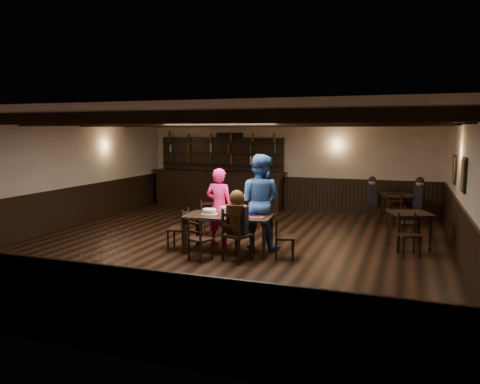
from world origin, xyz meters
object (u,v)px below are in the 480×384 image
(chair_near_left, at_px, (198,236))
(woman_pink, at_px, (219,207))
(man_blue, at_px, (259,202))
(dining_table, at_px, (229,219))
(chair_near_right, at_px, (234,232))
(bar_counter, at_px, (219,184))
(cake, at_px, (209,212))

(chair_near_left, bearing_deg, woman_pink, 94.22)
(chair_near_left, relative_size, woman_pink, 0.49)
(man_blue, bearing_deg, dining_table, 50.96)
(dining_table, height_order, chair_near_right, chair_near_right)
(dining_table, bearing_deg, chair_near_right, -60.63)
(chair_near_left, distance_m, chair_near_right, 0.70)
(dining_table, distance_m, bar_counter, 5.75)
(dining_table, distance_m, woman_pink, 0.68)
(man_blue, height_order, cake, man_blue)
(chair_near_left, distance_m, cake, 0.84)
(chair_near_left, relative_size, man_blue, 0.41)
(woman_pink, bearing_deg, chair_near_right, 126.25)
(dining_table, bearing_deg, woman_pink, 128.46)
(chair_near_left, xyz_separation_m, woman_pink, (-0.10, 1.30, 0.35))
(chair_near_right, bearing_deg, chair_near_left, -167.10)
(cake, bearing_deg, man_blue, 30.86)
(chair_near_right, relative_size, man_blue, 0.51)
(chair_near_left, distance_m, woman_pink, 1.35)
(chair_near_right, bearing_deg, man_blue, 84.13)
(woman_pink, relative_size, man_blue, 0.84)
(dining_table, xyz_separation_m, man_blue, (0.47, 0.51, 0.29))
(chair_near_left, bearing_deg, bar_counter, 108.75)
(dining_table, height_order, cake, cake)
(woman_pink, xyz_separation_m, bar_counter, (-1.95, 4.72, -0.09))
(dining_table, relative_size, bar_counter, 0.41)
(dining_table, height_order, chair_near_left, chair_near_left)
(chair_near_left, height_order, bar_counter, bar_counter)
(dining_table, relative_size, man_blue, 0.91)
(cake, bearing_deg, chair_near_left, -83.20)
(dining_table, distance_m, chair_near_left, 0.87)
(chair_near_right, bearing_deg, cake, 141.14)
(man_blue, distance_m, cake, 1.04)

